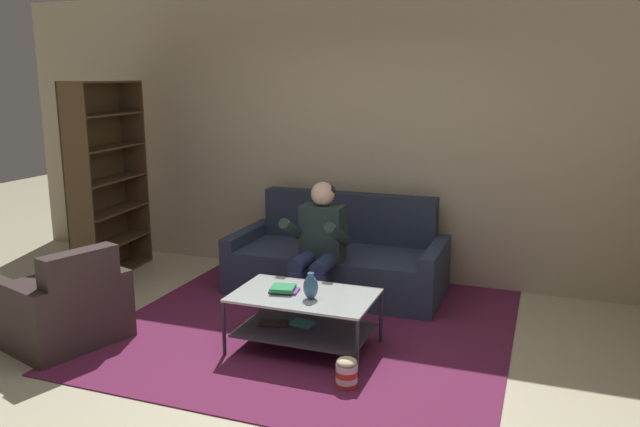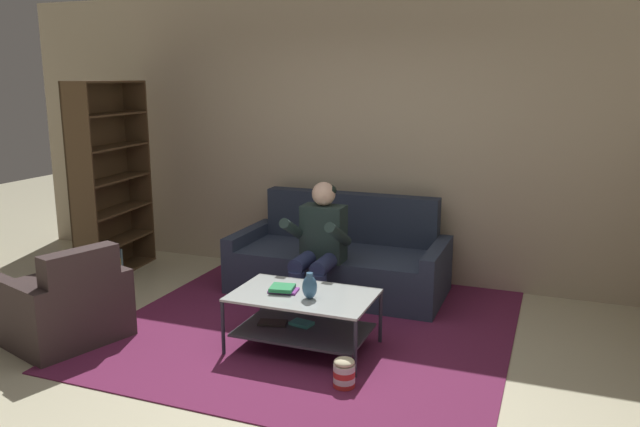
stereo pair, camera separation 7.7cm
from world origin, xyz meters
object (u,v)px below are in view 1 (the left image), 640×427
at_px(vase, 311,287).
at_px(popcorn_tub, 347,373).
at_px(person_seated_center, 318,242).
at_px(book_stack, 284,289).
at_px(armchair, 62,308).
at_px(couch, 339,261).
at_px(bookshelf, 103,192).
at_px(coffee_table, 304,312).

xyz_separation_m(vase, popcorn_tub, (0.41, -0.39, -0.43)).
bearing_deg(person_seated_center, book_stack, -88.16).
bearing_deg(book_stack, popcorn_tub, -34.77).
bearing_deg(armchair, person_seated_center, 38.94).
relative_size(person_seated_center, popcorn_tub, 5.41).
xyz_separation_m(couch, vase, (0.27, -1.46, 0.25)).
height_order(bookshelf, armchair, bookshelf).
bearing_deg(bookshelf, coffee_table, -21.41).
height_order(couch, popcorn_tub, couch).
height_order(coffee_table, bookshelf, bookshelf).
bearing_deg(popcorn_tub, book_stack, 145.23).
bearing_deg(vase, book_stack, 165.38).
distance_m(person_seated_center, book_stack, 0.84).
relative_size(person_seated_center, book_stack, 4.88).
bearing_deg(person_seated_center, coffee_table, -77.17).
height_order(bookshelf, popcorn_tub, bookshelf).
relative_size(coffee_table, bookshelf, 0.53).
bearing_deg(person_seated_center, bookshelf, 174.84).
distance_m(couch, bookshelf, 2.55).
relative_size(coffee_table, popcorn_tub, 5.02).
height_order(person_seated_center, vase, person_seated_center).
height_order(couch, book_stack, couch).
relative_size(couch, coffee_table, 1.91).
bearing_deg(book_stack, bookshelf, 157.10).
bearing_deg(coffee_table, person_seated_center, 102.83).
bearing_deg(person_seated_center, popcorn_tub, -62.03).
distance_m(couch, book_stack, 1.40).
relative_size(bookshelf, armchair, 1.97).
relative_size(vase, popcorn_tub, 0.94).
distance_m(vase, book_stack, 0.26).
relative_size(book_stack, popcorn_tub, 1.11).
bearing_deg(vase, bookshelf, 157.82).
relative_size(vase, bookshelf, 0.10).
xyz_separation_m(coffee_table, book_stack, (-0.16, -0.01, 0.17)).
height_order(armchair, popcorn_tub, armchair).
bearing_deg(vase, popcorn_tub, -43.76).
xyz_separation_m(person_seated_center, popcorn_tub, (0.68, -1.28, -0.52)).
relative_size(person_seated_center, armchair, 1.12).
relative_size(couch, popcorn_tub, 9.60).
distance_m(person_seated_center, armchair, 2.14).
bearing_deg(armchair, popcorn_tub, 1.22).
xyz_separation_m(coffee_table, bookshelf, (-2.64, 1.04, 0.59)).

